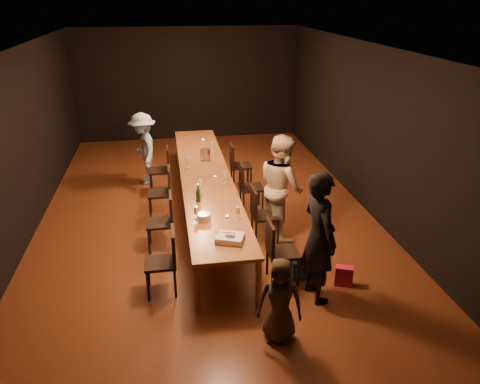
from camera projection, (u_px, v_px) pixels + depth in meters
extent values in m
plane|color=#401F10|center=(207.00, 212.00, 8.78)|extent=(10.00, 10.00, 0.00)
cube|color=black|center=(188.00, 84.00, 12.73)|extent=(6.00, 0.04, 3.00)
cube|color=black|center=(263.00, 313.00, 3.65)|extent=(6.00, 0.04, 3.00)
cube|color=black|center=(24.00, 144.00, 7.74)|extent=(0.04, 10.00, 3.00)
cube|color=black|center=(366.00, 128.00, 8.63)|extent=(0.04, 10.00, 3.00)
cube|color=silver|center=(202.00, 46.00, 7.60)|extent=(6.00, 10.00, 0.04)
cube|color=brown|center=(206.00, 177.00, 8.49)|extent=(0.90, 6.00, 0.05)
cylinder|color=brown|center=(197.00, 287.00, 5.95)|extent=(0.08, 0.08, 0.70)
cylinder|color=brown|center=(258.00, 281.00, 6.07)|extent=(0.08, 0.08, 0.70)
cylinder|color=brown|center=(178.00, 149.00, 11.21)|extent=(0.08, 0.08, 0.70)
cylinder|color=brown|center=(211.00, 147.00, 11.33)|extent=(0.08, 0.08, 0.70)
imported|color=black|center=(319.00, 237.00, 6.02)|extent=(0.55, 0.73, 1.80)
imported|color=beige|center=(281.00, 186.00, 7.66)|extent=(0.84, 0.98, 1.75)
imported|color=#9ABCEE|center=(144.00, 149.00, 9.87)|extent=(0.78, 1.09, 1.53)
imported|color=#382B1F|center=(280.00, 301.00, 5.39)|extent=(0.60, 0.48, 1.07)
cube|color=#DB2049|center=(344.00, 276.00, 6.56)|extent=(0.28, 0.22, 0.29)
cube|color=#235A98|center=(300.00, 270.00, 6.73)|extent=(0.23, 0.17, 0.26)
cube|color=white|center=(230.00, 238.00, 6.23)|extent=(0.43, 0.39, 0.08)
cube|color=black|center=(230.00, 236.00, 6.18)|extent=(0.15, 0.13, 0.00)
cube|color=red|center=(229.00, 233.00, 6.28)|extent=(0.18, 0.09, 0.00)
cylinder|color=silver|center=(204.00, 217.00, 6.77)|extent=(0.26, 0.26, 0.11)
cylinder|color=#B3B3B8|center=(205.00, 154.00, 9.24)|extent=(0.25, 0.25, 0.22)
cylinder|color=#B2B7B2|center=(227.00, 217.00, 6.88)|extent=(0.05, 0.05, 0.03)
cylinder|color=#B2B7B2|center=(215.00, 177.00, 8.35)|extent=(0.05, 0.05, 0.03)
cylinder|color=#B2B7B2|center=(203.00, 140.00, 10.43)|extent=(0.05, 0.05, 0.03)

